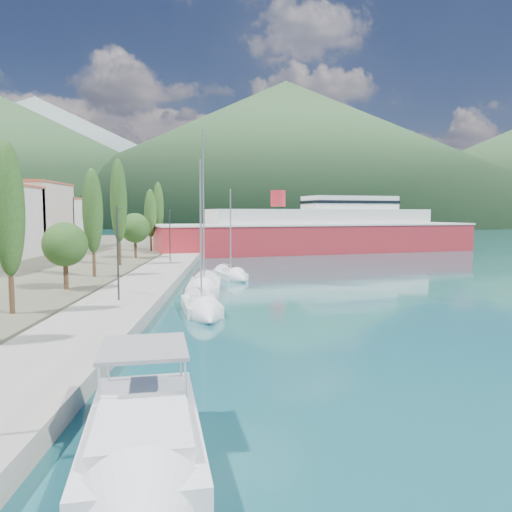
{
  "coord_description": "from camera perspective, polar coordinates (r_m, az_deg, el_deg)",
  "views": [
    {
      "loc": [
        -1.33,
        -20.17,
        6.47
      ],
      "look_at": [
        0.0,
        14.0,
        3.5
      ],
      "focal_mm": 35.0,
      "sensor_mm": 36.0,
      "label": 1
    }
  ],
  "objects": [
    {
      "name": "tree_row",
      "position": [
        54.29,
        -16.02,
        4.2
      ],
      "size": [
        3.76,
        63.26,
        11.66
      ],
      "color": "#47301E",
      "rests_on": "land_strip"
    },
    {
      "name": "sailboat_far",
      "position": [
        48.28,
        -2.37,
        -2.41
      ],
      "size": [
        4.3,
        6.86,
        9.62
      ],
      "color": "silver",
      "rests_on": "ground"
    },
    {
      "name": "ground",
      "position": [
        140.32,
        -1.69,
        2.31
      ],
      "size": [
        1400.0,
        1400.0,
        0.0
      ],
      "primitive_type": "plane",
      "color": "#164E55"
    },
    {
      "name": "motor_cruiser",
      "position": [
        12.17,
        -12.88,
        -24.1
      ],
      "size": [
        4.24,
        9.82,
        3.51
      ],
      "color": "black",
      "rests_on": "ground"
    },
    {
      "name": "hills_near",
      "position": [
        407.29,
        12.12,
        10.87
      ],
      "size": [
        1010.0,
        520.0,
        115.0
      ],
      "color": "#2A4929",
      "rests_on": "ground"
    },
    {
      "name": "sailboat_near",
      "position": [
        31.49,
        -5.93,
        -6.37
      ],
      "size": [
        3.59,
        7.78,
        10.77
      ],
      "color": "silver",
      "rests_on": "ground"
    },
    {
      "name": "lamp_posts",
      "position": [
        34.99,
        -14.89,
        0.89
      ],
      "size": [
        0.15,
        45.92,
        6.06
      ],
      "color": "#2D2D33",
      "rests_on": "quay"
    },
    {
      "name": "hills_far",
      "position": [
        657.87,
        10.25,
        11.07
      ],
      "size": [
        1480.0,
        900.0,
        180.0
      ],
      "color": "slate",
      "rests_on": "ground"
    },
    {
      "name": "quay",
      "position": [
        47.19,
        -11.58,
        -2.53
      ],
      "size": [
        5.0,
        88.0,
        0.8
      ],
      "primitive_type": "cube",
      "color": "gray",
      "rests_on": "ground"
    },
    {
      "name": "sailboat_mid",
      "position": [
        39.02,
        -6.08,
        -4.11
      ],
      "size": [
        2.69,
        9.72,
        13.94
      ],
      "color": "silver",
      "rests_on": "ground"
    },
    {
      "name": "ferry",
      "position": [
        83.07,
        7.41,
        2.68
      ],
      "size": [
        54.35,
        25.49,
        10.59
      ],
      "color": "#AC2029",
      "rests_on": "ground"
    }
  ]
}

